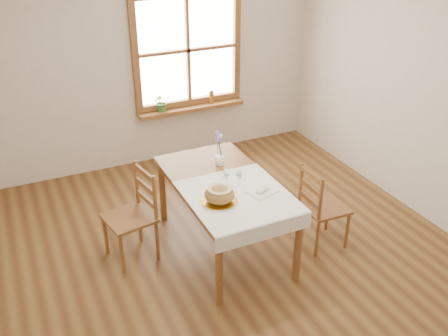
# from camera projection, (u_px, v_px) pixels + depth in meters

# --- Properties ---
(ground) EXTENTS (5.00, 5.00, 0.00)m
(ground) POSITION_uv_depth(u_px,v_px,m) (237.00, 262.00, 4.87)
(ground) COLOR brown
(ground) RESTS_ON ground
(room_walls) EXTENTS (4.60, 5.10, 2.65)m
(room_walls) POSITION_uv_depth(u_px,v_px,m) (240.00, 96.00, 4.07)
(room_walls) COLOR silver
(room_walls) RESTS_ON ground
(window) EXTENTS (1.46, 0.08, 1.46)m
(window) POSITION_uv_depth(u_px,v_px,m) (188.00, 50.00, 6.35)
(window) COLOR #9B5D30
(window) RESTS_ON ground
(window_sill) EXTENTS (1.46, 0.20, 0.05)m
(window_sill) POSITION_uv_depth(u_px,v_px,m) (191.00, 108.00, 6.66)
(window_sill) COLOR #9B5D30
(window_sill) RESTS_ON ground
(dining_table) EXTENTS (0.90, 1.60, 0.75)m
(dining_table) POSITION_uv_depth(u_px,v_px,m) (224.00, 190.00, 4.80)
(dining_table) COLOR #9B5D30
(dining_table) RESTS_ON ground
(table_linen) EXTENTS (0.91, 0.99, 0.01)m
(table_linen) POSITION_uv_depth(u_px,v_px,m) (238.00, 196.00, 4.51)
(table_linen) COLOR white
(table_linen) RESTS_ON dining_table
(chair_left) EXTENTS (0.53, 0.51, 0.93)m
(chair_left) POSITION_uv_depth(u_px,v_px,m) (129.00, 217.00, 4.74)
(chair_left) COLOR #9B5D30
(chair_left) RESTS_ON ground
(chair_right) EXTENTS (0.44, 0.42, 0.88)m
(chair_right) POSITION_uv_depth(u_px,v_px,m) (325.00, 206.00, 4.96)
(chair_right) COLOR #9B5D30
(chair_right) RESTS_ON ground
(bread_plate) EXTENTS (0.36, 0.36, 0.02)m
(bread_plate) POSITION_uv_depth(u_px,v_px,m) (219.00, 201.00, 4.41)
(bread_plate) COLOR white
(bread_plate) RESTS_ON table_linen
(bread_loaf) EXTENTS (0.27, 0.27, 0.15)m
(bread_loaf) POSITION_uv_depth(u_px,v_px,m) (219.00, 193.00, 4.37)
(bread_loaf) COLOR olive
(bread_loaf) RESTS_ON bread_plate
(egg_napkin) EXTENTS (0.30, 0.28, 0.01)m
(egg_napkin) POSITION_uv_depth(u_px,v_px,m) (261.00, 191.00, 4.58)
(egg_napkin) COLOR white
(egg_napkin) RESTS_ON table_linen
(eggs) EXTENTS (0.24, 0.22, 0.04)m
(eggs) POSITION_uv_depth(u_px,v_px,m) (262.00, 188.00, 4.56)
(eggs) COLOR white
(eggs) RESTS_ON egg_napkin
(salt_shaker) EXTENTS (0.06, 0.06, 0.09)m
(salt_shaker) POSITION_uv_depth(u_px,v_px,m) (227.00, 173.00, 4.79)
(salt_shaker) COLOR white
(salt_shaker) RESTS_ON table_linen
(pepper_shaker) EXTENTS (0.05, 0.05, 0.10)m
(pepper_shaker) POSITION_uv_depth(u_px,v_px,m) (239.00, 173.00, 4.78)
(pepper_shaker) COLOR white
(pepper_shaker) RESTS_ON table_linen
(flower_vase) EXTENTS (0.11, 0.11, 0.09)m
(flower_vase) POSITION_uv_depth(u_px,v_px,m) (220.00, 161.00, 5.04)
(flower_vase) COLOR white
(flower_vase) RESTS_ON dining_table
(lavender_bouquet) EXTENTS (0.15, 0.15, 0.28)m
(lavender_bouquet) POSITION_uv_depth(u_px,v_px,m) (220.00, 144.00, 4.96)
(lavender_bouquet) COLOR #775DA5
(lavender_bouquet) RESTS_ON flower_vase
(potted_plant) EXTENTS (0.23, 0.25, 0.19)m
(potted_plant) POSITION_uv_depth(u_px,v_px,m) (162.00, 104.00, 6.45)
(potted_plant) COLOR #3D7B31
(potted_plant) RESTS_ON window_sill
(amber_bottle) EXTENTS (0.07, 0.07, 0.18)m
(amber_bottle) POSITION_uv_depth(u_px,v_px,m) (211.00, 96.00, 6.71)
(amber_bottle) COLOR #A1651D
(amber_bottle) RESTS_ON window_sill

